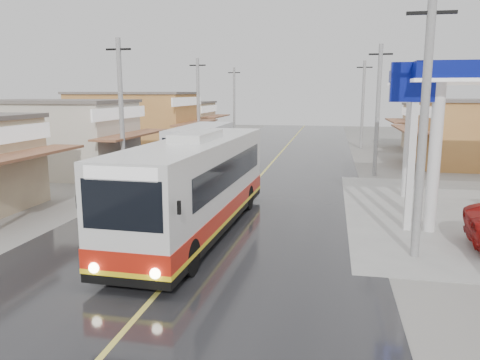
{
  "coord_description": "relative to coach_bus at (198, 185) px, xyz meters",
  "views": [
    {
      "loc": [
        4.29,
        -14.94,
        5.13
      ],
      "look_at": [
        0.82,
        2.75,
        1.76
      ],
      "focal_mm": 35.0,
      "sensor_mm": 36.0,
      "label": 1
    }
  ],
  "objects": [
    {
      "name": "shopfronts_left",
      "position": [
        -12.52,
        16.67,
        -1.8
      ],
      "size": [
        11.0,
        44.0,
        5.2
      ],
      "primitive_type": null,
      "color": "tan",
      "rests_on": "ground"
    },
    {
      "name": "tricycle_near",
      "position": [
        -6.73,
        9.14,
        -0.88
      ],
      "size": [
        1.98,
        2.43,
        1.6
      ],
      "rotation": [
        0.0,
        0.0,
        -0.38
      ],
      "color": "#26262D",
      "rests_on": "ground"
    },
    {
      "name": "cyclist",
      "position": [
        -4.34,
        9.72,
        -1.11
      ],
      "size": [
        0.81,
        1.97,
        2.08
      ],
      "rotation": [
        0.0,
        0.0,
        -0.07
      ],
      "color": "black",
      "rests_on": "ground"
    },
    {
      "name": "utility_poles_left",
      "position": [
        -6.52,
        14.67,
        -1.8
      ],
      "size": [
        1.6,
        50.0,
        8.0
      ],
      "primitive_type": null,
      "color": "gray",
      "rests_on": "ground"
    },
    {
      "name": "centre_line",
      "position": [
        0.48,
        13.67,
        -1.77
      ],
      "size": [
        0.15,
        90.0,
        0.01
      ],
      "primitive_type": "cube",
      "color": "#D8CC4C",
      "rests_on": "road"
    },
    {
      "name": "utility_poles_right",
      "position": [
        7.48,
        13.67,
        -1.8
      ],
      "size": [
        1.6,
        36.0,
        8.0
      ],
      "primitive_type": null,
      "color": "gray",
      "rests_on": "ground"
    },
    {
      "name": "coach_bus",
      "position": [
        0.0,
        0.0,
        0.0
      ],
      "size": [
        3.05,
        12.01,
        3.72
      ],
      "rotation": [
        0.0,
        0.0,
        -0.03
      ],
      "color": "silver",
      "rests_on": "road"
    },
    {
      "name": "road",
      "position": [
        0.48,
        13.67,
        -1.79
      ],
      "size": [
        12.0,
        90.0,
        0.02
      ],
      "primitive_type": "cube",
      "color": "black",
      "rests_on": "ground"
    },
    {
      "name": "second_bus",
      "position": [
        -3.44,
        12.65,
        -0.17
      ],
      "size": [
        2.67,
        9.16,
        3.02
      ],
      "rotation": [
        0.0,
        0.0,
        0.02
      ],
      "color": "silver",
      "rests_on": "road"
    },
    {
      "name": "ground",
      "position": [
        0.48,
        -1.33,
        -1.8
      ],
      "size": [
        120.0,
        120.0,
        0.0
      ],
      "primitive_type": "plane",
      "color": "slate",
      "rests_on": "ground"
    }
  ]
}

